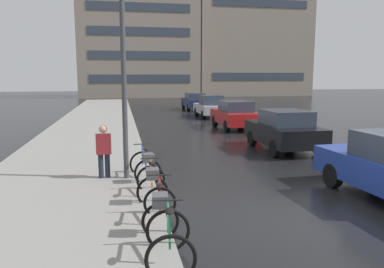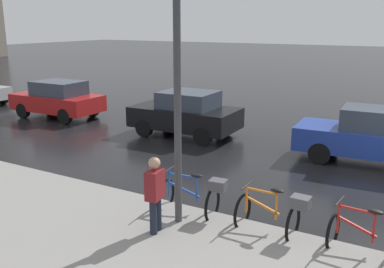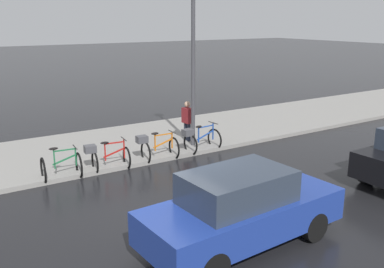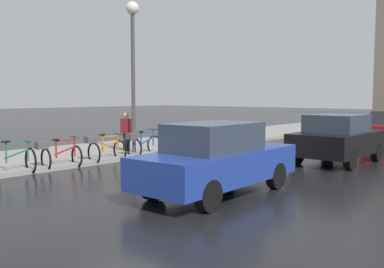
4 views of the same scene
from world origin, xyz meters
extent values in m
plane|color=black|center=(0.00, 0.00, 0.00)|extent=(140.00, 140.00, 0.00)
cube|color=gray|center=(-6.00, 10.00, 0.07)|extent=(4.80, 60.00, 0.14)
torus|color=black|center=(-3.73, -0.63, 0.38)|extent=(0.76, 0.12, 0.76)
torus|color=black|center=(-3.81, -1.63, 0.38)|extent=(0.76, 0.12, 0.76)
cube|color=#237042|center=(-3.78, -1.31, 0.66)|extent=(0.04, 0.04, 0.57)
cube|color=#237042|center=(-3.73, -0.71, 0.65)|extent=(0.04, 0.04, 0.54)
cube|color=#237042|center=(-3.76, -1.01, 0.90)|extent=(0.09, 0.61, 0.04)
cube|color=#237042|center=(-3.76, -1.03, 0.61)|extent=(0.09, 0.69, 0.25)
ellipsoid|color=black|center=(-3.78, -1.31, 0.98)|extent=(0.16, 0.27, 0.07)
cylinder|color=black|center=(-3.73, -0.71, 0.94)|extent=(0.50, 0.07, 0.03)
torus|color=black|center=(-3.70, 0.88, 0.35)|extent=(0.70, 0.13, 0.69)
torus|color=black|center=(-3.80, -0.11, 0.35)|extent=(0.70, 0.13, 0.69)
cube|color=red|center=(-3.77, 0.21, 0.62)|extent=(0.04, 0.04, 0.54)
cube|color=red|center=(-3.71, 0.81, 0.65)|extent=(0.04, 0.04, 0.60)
cube|color=red|center=(-3.74, 0.51, 0.88)|extent=(0.09, 0.60, 0.04)
cube|color=red|center=(-3.74, 0.48, 0.56)|extent=(0.10, 0.68, 0.25)
ellipsoid|color=black|center=(-3.77, 0.21, 0.92)|extent=(0.16, 0.27, 0.07)
cylinder|color=black|center=(-3.71, 0.81, 0.97)|extent=(0.50, 0.08, 0.03)
cube|color=#4C4C51|center=(-3.81, -0.23, 0.79)|extent=(0.31, 0.37, 0.22)
torus|color=black|center=(-3.75, 2.62, 0.37)|extent=(0.74, 0.09, 0.73)
torus|color=black|center=(-3.80, 1.59, 0.37)|extent=(0.74, 0.09, 0.73)
cube|color=orange|center=(-3.78, 1.93, 0.65)|extent=(0.04, 0.04, 0.56)
cube|color=orange|center=(-3.75, 2.54, 0.64)|extent=(0.04, 0.04, 0.55)
cube|color=orange|center=(-3.77, 2.24, 0.88)|extent=(0.06, 0.62, 0.04)
cube|color=orange|center=(-3.77, 2.21, 0.59)|extent=(0.07, 0.70, 0.25)
ellipsoid|color=black|center=(-3.78, 1.93, 0.96)|extent=(0.15, 0.27, 0.07)
cylinder|color=black|center=(-3.75, 2.54, 0.93)|extent=(0.50, 0.05, 0.03)
cube|color=#4C4C51|center=(-3.80, 1.47, 0.83)|extent=(0.29, 0.35, 0.22)
torus|color=black|center=(-3.87, 4.36, 0.38)|extent=(0.76, 0.12, 0.76)
torus|color=black|center=(-3.77, 3.28, 0.38)|extent=(0.76, 0.12, 0.76)
cube|color=#234CA8|center=(-3.80, 3.63, 0.65)|extent=(0.04, 0.04, 0.54)
cube|color=#234CA8|center=(-3.86, 4.28, 0.67)|extent=(0.04, 0.04, 0.59)
cube|color=#234CA8|center=(-3.83, 3.96, 0.91)|extent=(0.09, 0.65, 0.04)
cube|color=#234CA8|center=(-3.83, 3.93, 0.60)|extent=(0.10, 0.74, 0.27)
ellipsoid|color=black|center=(-3.80, 3.63, 0.95)|extent=(0.16, 0.27, 0.07)
cylinder|color=black|center=(-3.86, 4.28, 0.99)|extent=(0.50, 0.07, 0.03)
cube|color=#4C4C51|center=(-3.76, 3.16, 0.82)|extent=(0.31, 0.36, 0.22)
cube|color=navy|center=(1.91, 0.96, 0.66)|extent=(1.90, 4.43, 0.69)
cube|color=#2D3847|center=(1.92, 0.78, 1.32)|extent=(1.49, 2.22, 0.63)
cylinder|color=black|center=(1.10, 2.27, 0.32)|extent=(0.25, 0.65, 0.64)
cylinder|color=black|center=(2.58, 2.34, 0.32)|extent=(0.25, 0.65, 0.64)
cylinder|color=black|center=(1.23, -0.43, 0.32)|extent=(0.25, 0.65, 0.64)
cylinder|color=black|center=(2.72, -0.35, 0.32)|extent=(0.25, 0.65, 0.64)
cylinder|color=black|center=(1.11, 6.13, 0.32)|extent=(0.23, 0.64, 0.64)
cylinder|color=#1E2333|center=(-5.04, 3.88, 0.41)|extent=(0.14, 0.14, 0.82)
cylinder|color=#1E2333|center=(-4.86, 3.90, 0.41)|extent=(0.14, 0.14, 0.82)
cube|color=maroon|center=(-4.95, 3.89, 1.10)|extent=(0.43, 0.29, 0.56)
sphere|color=tan|center=(-4.95, 3.89, 1.52)|extent=(0.22, 0.22, 0.22)
cylinder|color=#424247|center=(-4.34, 3.75, 2.62)|extent=(0.14, 0.14, 5.23)
camera|label=1|loc=(-4.46, -6.59, 2.97)|focal=35.00mm
camera|label=2|loc=(-11.04, -0.37, 4.00)|focal=40.00mm
camera|label=3|loc=(8.08, -4.21, 4.55)|focal=40.00mm
camera|label=4|loc=(7.89, -6.56, 2.22)|focal=40.00mm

